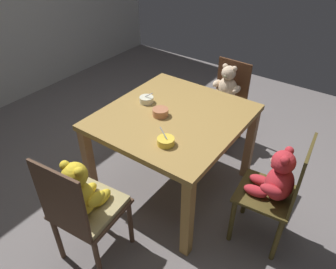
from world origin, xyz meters
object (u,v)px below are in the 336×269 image
object	(u,v)px
dining_table	(173,125)
porridge_bowl_terracotta_center	(160,112)
teddy_chair_near_left	(82,200)
porridge_bowl_yellow_near_left	(166,141)
porridge_bowl_cream_far_center	(147,100)
teddy_chair_near_right	(226,93)
teddy_chair_near_front	(277,184)

from	to	relation	value
dining_table	porridge_bowl_terracotta_center	distance (m)	0.16
teddy_chair_near_left	porridge_bowl_terracotta_center	xyz separation A→B (m)	(0.84, 0.02, 0.21)
dining_table	porridge_bowl_yellow_near_left	size ratio (longest dim) A/B	8.81
porridge_bowl_cream_far_center	porridge_bowl_yellow_near_left	world-z (taller)	porridge_bowl_yellow_near_left
teddy_chair_near_right	porridge_bowl_yellow_near_left	size ratio (longest dim) A/B	6.66
dining_table	teddy_chair_near_left	xyz separation A→B (m)	(-0.91, 0.06, -0.08)
dining_table	teddy_chair_near_left	distance (m)	0.92
teddy_chair_near_left	teddy_chair_near_right	distance (m)	1.81
dining_table	teddy_chair_near_front	distance (m)	0.88
teddy_chair_near_left	teddy_chair_near_front	size ratio (longest dim) A/B	1.01
porridge_bowl_cream_far_center	porridge_bowl_yellow_near_left	xyz separation A→B (m)	(-0.37, -0.46, -0.00)
porridge_bowl_terracotta_center	teddy_chair_near_right	bearing A→B (deg)	-4.98
porridge_bowl_cream_far_center	porridge_bowl_terracotta_center	bearing A→B (deg)	-113.97
dining_table	porridge_bowl_yellow_near_left	distance (m)	0.40
teddy_chair_near_left	porridge_bowl_terracotta_center	world-z (taller)	teddy_chair_near_left
teddy_chair_near_right	teddy_chair_near_left	bearing A→B (deg)	-0.38
porridge_bowl_cream_far_center	porridge_bowl_terracotta_center	distance (m)	0.23
teddy_chair_near_left	teddy_chair_near_right	bearing A→B (deg)	-7.79
dining_table	teddy_chair_near_right	distance (m)	0.91
dining_table	teddy_chair_near_front	xyz separation A→B (m)	(-0.06, -0.88, -0.09)
teddy_chair_near_left	porridge_bowl_yellow_near_left	bearing A→B (deg)	-27.58
teddy_chair_near_left	teddy_chair_near_right	size ratio (longest dim) A/B	1.11
teddy_chair_near_right	porridge_bowl_terracotta_center	distance (m)	1.00
dining_table	teddy_chair_near_left	bearing A→B (deg)	176.29
teddy_chair_near_front	porridge_bowl_cream_far_center	xyz separation A→B (m)	(0.08, 1.16, 0.22)
teddy_chair_near_left	porridge_bowl_yellow_near_left	world-z (taller)	teddy_chair_near_left
teddy_chair_near_front	porridge_bowl_yellow_near_left	world-z (taller)	teddy_chair_near_front
teddy_chair_near_left	teddy_chair_near_right	world-z (taller)	teddy_chair_near_left
teddy_chair_near_left	teddy_chair_near_front	xyz separation A→B (m)	(0.86, -0.94, -0.01)
porridge_bowl_yellow_near_left	porridge_bowl_cream_far_center	bearing A→B (deg)	51.42
teddy_chair_near_right	porridge_bowl_yellow_near_left	distance (m)	1.27
teddy_chair_near_front	porridge_bowl_terracotta_center	size ratio (longest dim) A/B	7.48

